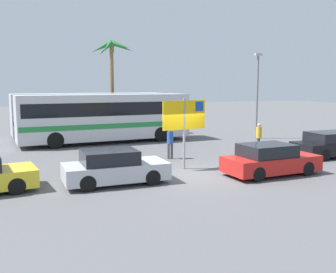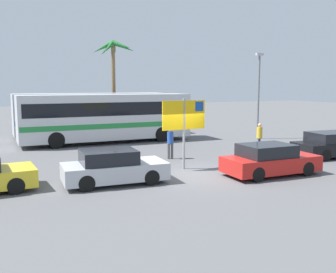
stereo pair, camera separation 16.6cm
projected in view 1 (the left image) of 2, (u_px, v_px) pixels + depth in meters
The scene contains 11 objects.
ground at pixel (194, 174), 16.51m from camera, with size 120.00×120.00×0.00m, color #565659.
bus_front_coach at pixel (106, 116), 25.42m from camera, with size 11.12×2.55×3.17m.
bus_rear_coach at pixel (91, 112), 28.85m from camera, with size 11.12×2.55×3.17m.
ferry_sign at pixel (185, 118), 17.35m from camera, with size 2.20×0.25×3.20m.
car_black at pixel (333, 145), 20.60m from camera, with size 4.61×2.16×1.32m.
car_red at pixel (270, 160), 16.38m from camera, with size 4.10×1.81×1.32m.
car_silver at pixel (114, 167), 14.92m from camera, with size 4.04×2.01×1.32m.
pedestrian_by_bus at pixel (259, 135), 21.95m from camera, with size 0.32×0.32×1.64m.
pedestrian_crossing_lot at pixel (170, 141), 19.87m from camera, with size 0.32×0.32×1.62m.
lamp_post_left_side at pixel (257, 92), 27.06m from camera, with size 0.56×0.20×5.96m.
palm_tree_seaside at pixel (112, 57), 32.23m from camera, with size 3.66×3.45×7.49m.
Camera 1 is at (-7.86, -14.16, 3.79)m, focal length 41.42 mm.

